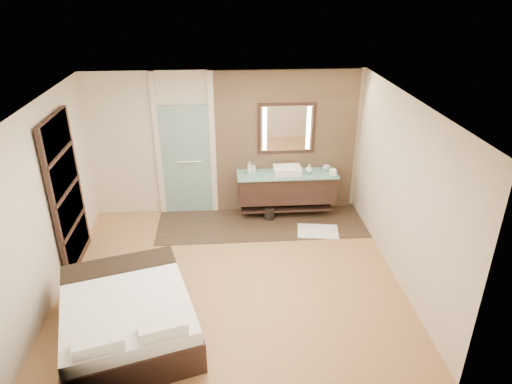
{
  "coord_description": "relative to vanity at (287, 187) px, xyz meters",
  "views": [
    {
      "loc": [
        -0.05,
        -5.76,
        4.17
      ],
      "look_at": [
        0.43,
        0.6,
        1.13
      ],
      "focal_mm": 32.0,
      "sensor_mm": 36.0,
      "label": 1
    }
  ],
  "objects": [
    {
      "name": "soap_bottle_a",
      "position": [
        -0.69,
        0.03,
        0.4
      ],
      "size": [
        0.11,
        0.11,
        0.24
      ],
      "primitive_type": "imported",
      "rotation": [
        0.0,
        0.0,
        -0.26
      ],
      "color": "silver",
      "rests_on": "vanity"
    },
    {
      "name": "tile_strip",
      "position": [
        -0.5,
        -0.32,
        -0.57
      ],
      "size": [
        3.8,
        1.3,
        0.01
      ],
      "primitive_type": "cube",
      "color": "#32221B",
      "rests_on": "floor"
    },
    {
      "name": "soap_bottle_b",
      "position": [
        -0.62,
        0.09,
        0.37
      ],
      "size": [
        0.08,
        0.08,
        0.17
      ],
      "primitive_type": "imported",
      "rotation": [
        0.0,
        0.0,
        -0.05
      ],
      "color": "#B2B2B2",
      "rests_on": "vanity"
    },
    {
      "name": "tissue_box",
      "position": [
        0.82,
        -0.14,
        0.33
      ],
      "size": [
        0.13,
        0.13,
        0.1
      ],
      "primitive_type": "cube",
      "rotation": [
        0.0,
        0.0,
        -0.08
      ],
      "color": "white",
      "rests_on": "vanity"
    },
    {
      "name": "stone_wall",
      "position": [
        0.0,
        0.29,
        0.77
      ],
      "size": [
        2.6,
        0.08,
        2.7
      ],
      "primitive_type": "cube",
      "color": "tan",
      "rests_on": "floor"
    },
    {
      "name": "floor",
      "position": [
        -1.1,
        -1.92,
        -0.58
      ],
      "size": [
        5.0,
        5.0,
        0.0
      ],
      "primitive_type": "plane",
      "color": "#AF7949",
      "rests_on": "ground"
    },
    {
      "name": "bed",
      "position": [
        -2.42,
        -3.08,
        -0.27
      ],
      "size": [
        2.02,
        2.28,
        0.74
      ],
      "rotation": [
        0.0,
        0.0,
        0.28
      ],
      "color": "black",
      "rests_on": "floor"
    },
    {
      "name": "cup",
      "position": [
        0.75,
        0.08,
        0.33
      ],
      "size": [
        0.15,
        0.15,
        0.1
      ],
      "primitive_type": "imported",
      "rotation": [
        0.0,
        0.0,
        -0.26
      ],
      "color": "silver",
      "rests_on": "vanity"
    },
    {
      "name": "shoji_partition",
      "position": [
        -3.53,
        -1.32,
        0.63
      ],
      "size": [
        0.06,
        1.2,
        2.4
      ],
      "color": "black",
      "rests_on": "floor"
    },
    {
      "name": "waste_bin",
      "position": [
        -0.33,
        -0.15,
        -0.45
      ],
      "size": [
        0.26,
        0.26,
        0.26
      ],
      "primitive_type": "cylinder",
      "rotation": [
        0.0,
        0.0,
        -0.29
      ],
      "color": "black",
      "rests_on": "floor"
    },
    {
      "name": "vanity",
      "position": [
        0.0,
        0.0,
        0.0
      ],
      "size": [
        1.85,
        0.55,
        0.88
      ],
      "color": "black",
      "rests_on": "stone_wall"
    },
    {
      "name": "bath_mat",
      "position": [
        0.48,
        -0.71,
        -0.56
      ],
      "size": [
        0.79,
        0.6,
        0.02
      ],
      "primitive_type": "cube",
      "rotation": [
        0.0,
        0.0,
        -0.15
      ],
      "color": "white",
      "rests_on": "floor"
    },
    {
      "name": "mirror_unit",
      "position": [
        0.0,
        0.24,
        1.07
      ],
      "size": [
        1.06,
        0.04,
        0.96
      ],
      "color": "black",
      "rests_on": "stone_wall"
    },
    {
      "name": "frosted_door",
      "position": [
        -1.85,
        0.28,
        0.56
      ],
      "size": [
        1.1,
        0.12,
        2.7
      ],
      "color": "#BCEEE8",
      "rests_on": "floor"
    },
    {
      "name": "soap_bottle_c",
      "position": [
        0.41,
        -0.01,
        0.37
      ],
      "size": [
        0.13,
        0.13,
        0.17
      ],
      "primitive_type": "imported",
      "rotation": [
        0.0,
        0.0,
        0.02
      ],
      "color": "#C3F6EB",
      "rests_on": "vanity"
    }
  ]
}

